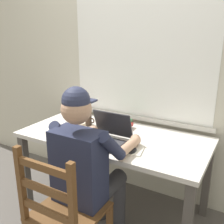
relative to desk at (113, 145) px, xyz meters
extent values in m
plane|color=#56514C|center=(0.00, 0.00, -0.63)|extent=(8.00, 8.00, 0.00)
cube|color=beige|center=(0.00, 0.45, 0.67)|extent=(6.00, 0.04, 2.60)
cube|color=white|center=(0.03, 0.43, 0.74)|extent=(1.36, 0.01, 1.18)
cube|color=beige|center=(0.03, 0.42, 0.13)|extent=(1.42, 0.06, 0.04)
cube|color=beige|center=(0.00, 0.00, 0.07)|extent=(1.56, 0.75, 0.03)
cube|color=#4C4742|center=(-0.73, -0.32, -0.29)|extent=(0.06, 0.06, 0.68)
cube|color=#4C4742|center=(-0.73, 0.32, -0.29)|extent=(0.06, 0.06, 0.68)
cube|color=#4C4742|center=(0.73, 0.32, -0.29)|extent=(0.06, 0.06, 0.68)
cube|color=#232842|center=(0.06, -0.55, 0.07)|extent=(0.34, 0.20, 0.50)
sphere|color=tan|center=(0.06, -0.55, 0.47)|extent=(0.19, 0.19, 0.19)
sphere|color=#282D47|center=(0.06, -0.55, 0.52)|extent=(0.17, 0.17, 0.17)
cube|color=#282D47|center=(0.06, -0.47, 0.50)|extent=(0.13, 0.10, 0.01)
cylinder|color=#38383D|center=(-0.03, -0.35, -0.18)|extent=(0.13, 0.40, 0.13)
cylinder|color=#38383D|center=(0.15, -0.35, -0.18)|extent=(0.13, 0.40, 0.13)
cylinder|color=#38383D|center=(-0.03, -0.15, -0.40)|extent=(0.10, 0.10, 0.46)
cylinder|color=#38383D|center=(0.15, -0.15, -0.40)|extent=(0.10, 0.10, 0.46)
cylinder|color=#232842|center=(-0.14, -0.46, 0.23)|extent=(0.10, 0.25, 0.25)
cylinder|color=tan|center=(-0.14, -0.23, 0.14)|extent=(0.07, 0.28, 0.07)
sphere|color=tan|center=(-0.13, -0.09, 0.14)|extent=(0.08, 0.08, 0.08)
cylinder|color=#232842|center=(0.26, -0.46, 0.23)|extent=(0.10, 0.25, 0.25)
cylinder|color=tan|center=(0.26, -0.23, 0.14)|extent=(0.07, 0.28, 0.07)
sphere|color=tan|center=(0.25, -0.09, 0.14)|extent=(0.08, 0.08, 0.08)
cube|color=brown|center=(0.06, -0.67, -0.19)|extent=(0.42, 0.42, 0.02)
cube|color=brown|center=(-0.13, -0.48, -0.41)|extent=(0.04, 0.04, 0.44)
cube|color=brown|center=(0.25, -0.86, 0.06)|extent=(0.04, 0.04, 0.48)
cube|color=brown|center=(-0.13, -0.86, 0.06)|extent=(0.04, 0.04, 0.48)
cube|color=brown|center=(0.06, -0.86, -0.06)|extent=(0.36, 0.02, 0.04)
cube|color=brown|center=(0.06, -0.86, 0.08)|extent=(0.36, 0.02, 0.04)
cube|color=brown|center=(0.06, -0.86, 0.22)|extent=(0.36, 0.02, 0.04)
cube|color=#232328|center=(0.02, -0.20, 0.10)|extent=(0.33, 0.23, 0.02)
cube|color=#38383D|center=(0.02, -0.20, 0.10)|extent=(0.29, 0.17, 0.00)
cube|color=#232328|center=(0.02, -0.05, 0.21)|extent=(0.33, 0.08, 0.21)
cube|color=#99A8B2|center=(0.02, -0.05, 0.21)|extent=(0.29, 0.06, 0.18)
ellipsoid|color=black|center=(0.27, -0.21, 0.10)|extent=(0.06, 0.10, 0.03)
cylinder|color=beige|center=(-0.25, -0.11, 0.14)|extent=(0.08, 0.08, 0.10)
torus|color=beige|center=(-0.20, -0.11, 0.14)|extent=(0.05, 0.01, 0.05)
cylinder|color=#38281E|center=(-0.33, 0.10, 0.13)|extent=(0.08, 0.08, 0.09)
torus|color=#38281E|center=(-0.28, 0.10, 0.14)|extent=(0.05, 0.01, 0.05)
cube|color=#2D5B9E|center=(-0.04, 0.18, 0.10)|extent=(0.19, 0.11, 0.02)
cube|color=#BC332D|center=(-0.03, 0.18, 0.12)|extent=(0.21, 0.13, 0.03)
cube|color=#38844C|center=(-0.03, 0.19, 0.15)|extent=(0.17, 0.14, 0.03)
cube|color=silver|center=(0.24, -0.19, 0.09)|extent=(0.22, 0.19, 0.01)
cube|color=silver|center=(0.02, -0.23, 0.09)|extent=(0.27, 0.21, 0.01)
cube|color=white|center=(-0.48, -0.15, 0.09)|extent=(0.30, 0.26, 0.01)
cube|color=#7A4293|center=(-0.62, 0.22, 0.09)|extent=(0.14, 0.10, 0.00)
camera|label=1|loc=(1.00, -1.77, 0.93)|focal=42.15mm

